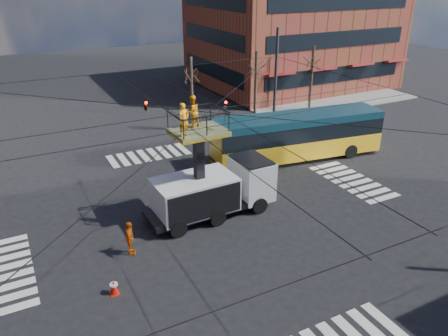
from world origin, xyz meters
TOP-DOWN VIEW (x-y plane):
  - ground at (0.00, 0.00)m, footprint 120.00×120.00m
  - sidewalk_ne at (21.00, 21.00)m, footprint 18.00×18.00m
  - crosswalks at (0.00, 0.00)m, footprint 22.40×22.40m
  - building_ne at (21.98, 23.98)m, footprint 20.06×16.06m
  - overhead_network at (-0.07, 0.40)m, footprint 24.24×24.24m
  - tree_a at (5.00, 13.50)m, footprint 2.00×2.00m
  - tree_b at (11.00, 13.50)m, footprint 2.00×2.00m
  - tree_c at (17.00, 13.50)m, footprint 2.00×2.00m
  - utility_truck at (0.47, 0.40)m, footprint 7.07×2.82m
  - city_bus at (9.06, 4.62)m, footprint 12.30×4.21m
  - traffic_cone at (-6.02, -3.59)m, footprint 0.36×0.36m
  - worker_ground at (-4.60, -1.20)m, footprint 0.69×1.07m
  - flagger at (4.43, 1.46)m, footprint 0.68×1.15m

SIDE VIEW (x-z plane):
  - ground at x=0.00m, z-range 0.00..0.00m
  - crosswalks at x=0.00m, z-range 0.00..0.02m
  - sidewalk_ne at x=21.00m, z-range 0.00..0.12m
  - traffic_cone at x=-6.02m, z-range 0.00..0.71m
  - worker_ground at x=-4.60m, z-range 0.00..1.69m
  - flagger at x=4.43m, z-range 0.00..1.76m
  - city_bus at x=9.06m, z-range 0.12..3.32m
  - utility_truck at x=0.47m, z-range -1.17..5.39m
  - overhead_network at x=-0.07m, z-range 0.29..8.29m
  - tree_a at x=5.00m, z-range 1.63..7.63m
  - tree_b at x=11.00m, z-range 1.63..7.63m
  - tree_c at x=17.00m, z-range 1.63..7.63m
  - building_ne at x=21.98m, z-range 0.00..14.00m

